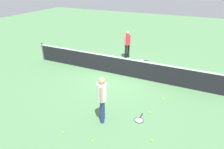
{
  "coord_description": "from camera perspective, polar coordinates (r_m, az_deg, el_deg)",
  "views": [
    {
      "loc": [
        3.72,
        -8.67,
        4.56
      ],
      "look_at": [
        0.5,
        -1.83,
        0.9
      ],
      "focal_mm": 32.16,
      "sensor_mm": 36.0,
      "label": 1
    }
  ],
  "objects": [
    {
      "name": "tennis_racket_far_player",
      "position": [
        12.43,
        8.54,
        4.07
      ],
      "size": [
        0.6,
        0.34,
        0.03
      ],
      "color": "black",
      "rests_on": "ground_plane"
    },
    {
      "name": "tennis_ball_baseline",
      "position": [
        8.65,
        14.27,
        -6.61
      ],
      "size": [
        0.07,
        0.07,
        0.07
      ],
      "primitive_type": "sphere",
      "color": "#C6E033",
      "rests_on": "ground_plane"
    },
    {
      "name": "tennis_ball_midcourt",
      "position": [
        6.63,
        11.23,
        -17.87
      ],
      "size": [
        0.07,
        0.07,
        0.07
      ],
      "primitive_type": "sphere",
      "color": "#C6E033",
      "rests_on": "ground_plane"
    },
    {
      "name": "ground_plane",
      "position": [
        10.48,
        1.8,
        0.02
      ],
      "size": [
        40.0,
        40.0,
        0.0
      ],
      "primitive_type": "plane",
      "color": "#4C7A4C"
    },
    {
      "name": "tennis_racket_near_player",
      "position": [
        7.36,
        7.75,
        -12.63
      ],
      "size": [
        0.32,
        0.59,
        0.03
      ],
      "color": "black",
      "rests_on": "ground_plane"
    },
    {
      "name": "player_far_side",
      "position": [
        12.45,
        4.41,
        9.18
      ],
      "size": [
        0.45,
        0.51,
        1.7
      ],
      "color": "black",
      "rests_on": "ground_plane"
    },
    {
      "name": "tennis_ball_stray_right",
      "position": [
        6.52,
        -5.53,
        -18.26
      ],
      "size": [
        0.07,
        0.07,
        0.07
      ],
      "primitive_type": "sphere",
      "color": "#C6E033",
      "rests_on": "ground_plane"
    },
    {
      "name": "tennis_ball_by_net",
      "position": [
        6.95,
        -13.71,
        -15.74
      ],
      "size": [
        0.07,
        0.07,
        0.07
      ],
      "primitive_type": "sphere",
      "color": "#C6E033",
      "rests_on": "ground_plane"
    },
    {
      "name": "court_net",
      "position": [
        10.27,
        1.84,
        2.54
      ],
      "size": [
        10.09,
        0.09,
        1.07
      ],
      "color": "#4C4C51",
      "rests_on": "ground_plane"
    },
    {
      "name": "player_near_side",
      "position": [
        6.72,
        -2.82,
        -6.12
      ],
      "size": [
        0.44,
        0.51,
        1.7
      ],
      "color": "navy",
      "rests_on": "ground_plane"
    },
    {
      "name": "tennis_ball_near_player",
      "position": [
        7.73,
        10.65,
        -10.52
      ],
      "size": [
        0.07,
        0.07,
        0.07
      ],
      "primitive_type": "sphere",
      "color": "#C6E033",
      "rests_on": "ground_plane"
    }
  ]
}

